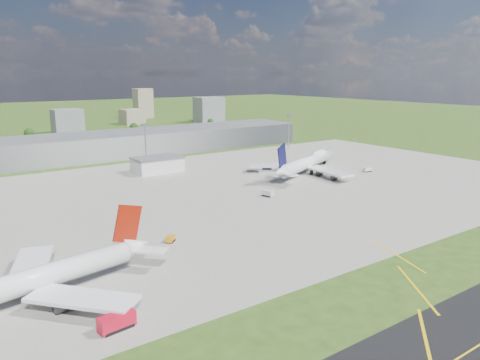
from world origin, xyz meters
TOP-DOWN VIEW (x-y plane):
  - ground at (0.00, 150.00)m, footprint 1400.00×1400.00m
  - apron at (10.00, 40.00)m, footprint 360.00×190.00m
  - terminal at (0.00, 165.00)m, footprint 300.00×42.00m
  - ops_building at (10.00, 100.00)m, footprint 26.00×16.00m
  - mast_center at (10.00, 115.00)m, footprint 3.50×2.00m
  - mast_east at (120.00, 115.00)m, footprint 3.50×2.00m
  - airliner_red_twin at (-81.92, -22.26)m, footprint 69.80×53.74m
  - airliner_blue_quad at (78.35, 50.73)m, footprint 74.12×56.25m
  - fire_truck at (-70.09, -46.48)m, footprint 8.33×3.96m
  - tug_yellow at (-35.89, -4.89)m, footprint 4.44×4.37m
  - van_white_near at (26.48, 21.97)m, footprint 3.56×5.76m
  - van_white_far at (105.80, 31.46)m, footprint 5.25×2.88m
  - bldg_c at (20.00, 310.00)m, footprint 26.00×20.00m
  - bldg_ce at (100.00, 350.00)m, footprint 22.00×24.00m
  - bldg_e at (180.00, 320.00)m, footprint 30.00×22.00m
  - bldg_tall_e at (140.00, 410.00)m, footprint 20.00×18.00m
  - tree_c at (-20.00, 280.00)m, footprint 8.10×8.10m
  - tree_e at (70.00, 275.00)m, footprint 7.65×7.65m
  - tree_far_e at (160.00, 285.00)m, footprint 6.30×6.30m

SIDE VIEW (x-z plane):
  - ground at x=0.00m, z-range 0.00..0.00m
  - apron at x=10.00m, z-range 0.00..0.08m
  - tug_yellow at x=-35.89m, z-range 0.03..1.97m
  - van_white_far at x=105.80m, z-range 0.01..2.60m
  - van_white_near at x=26.48m, z-range 0.01..2.72m
  - fire_truck at x=-70.09m, z-range -0.01..3.55m
  - ops_building at x=10.00m, z-range 0.00..8.00m
  - tree_far_e at x=160.00m, z-range 0.68..8.38m
  - airliner_red_twin at x=-81.92m, z-range -4.50..14.75m
  - tree_e at x=70.00m, z-range 0.84..10.19m
  - airliner_blue_quad at x=78.35m, z-range -4.55..15.95m
  - tree_c at x=-20.00m, z-range 0.89..10.79m
  - terminal at x=0.00m, z-range 0.00..15.00m
  - bldg_ce at x=100.00m, z-range 0.00..16.00m
  - bldg_c at x=20.00m, z-range 0.00..22.00m
  - bldg_e at x=180.00m, z-range 0.00..28.00m
  - mast_center at x=10.00m, z-range 4.76..30.66m
  - mast_east at x=120.00m, z-range 4.76..30.66m
  - bldg_tall_e at x=140.00m, z-range 0.00..36.00m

